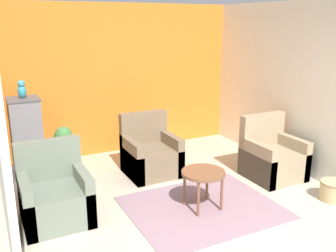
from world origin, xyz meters
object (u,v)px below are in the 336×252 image
wicker_basket (333,190)px  armchair_right (272,158)px  birdcage (27,138)px  armchair_middle (151,155)px  armchair_left (55,197)px  parrot (22,90)px  coffee_table (203,176)px  potted_plant (64,143)px

wicker_basket → armchair_right: bearing=102.0°
armchair_right → birdcage: (-3.38, 1.82, 0.30)m
armchair_middle → wicker_basket: 2.71m
armchair_left → armchair_middle: bearing=26.7°
parrot → wicker_basket: size_ratio=0.77×
armchair_left → birdcage: (-0.10, 1.67, 0.30)m
armchair_right → birdcage: bearing=151.7°
armchair_left → coffee_table: bearing=-17.1°
coffee_table → birdcage: birdcage is taller
armchair_middle → wicker_basket: armchair_middle is taller
birdcage → wicker_basket: bearing=-38.1°
armchair_right → parrot: bearing=151.7°
coffee_table → parrot: size_ratio=2.02×
parrot → potted_plant: size_ratio=0.41×
armchair_right → armchair_left: bearing=177.4°
coffee_table → wicker_basket: size_ratio=1.56×
armchair_left → armchair_right: same height
armchair_right → wicker_basket: (0.21, -1.00, -0.16)m
armchair_left → parrot: 1.98m
wicker_basket → armchair_left: bearing=161.8°
parrot → wicker_basket: bearing=-38.1°
armchair_middle → armchair_right: bearing=-30.8°
coffee_table → wicker_basket: (1.72, -0.60, -0.31)m
armchair_middle → birdcage: birdcage is taller
potted_plant → birdcage: bearing=-169.2°
birdcage → parrot: 0.76m
potted_plant → parrot: bearing=-169.4°
armchair_right → potted_plant: bearing=145.5°
armchair_right → wicker_basket: bearing=-78.0°
parrot → armchair_left: bearing=-86.5°
armchair_right → armchair_middle: size_ratio=1.00×
birdcage → wicker_basket: 4.59m
armchair_left → wicker_basket: bearing=-18.2°
armchair_right → armchair_middle: (-1.64, 0.98, 0.00)m
armchair_middle → birdcage: size_ratio=0.77×
coffee_table → birdcage: (-1.88, 2.21, 0.16)m
armchair_right → birdcage: 3.85m
armchair_left → birdcage: 1.70m
armchair_middle → coffee_table: bearing=-84.5°
birdcage → parrot: bearing=90.0°
armchair_middle → potted_plant: bearing=140.8°
parrot → armchair_middle: bearing=-25.8°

